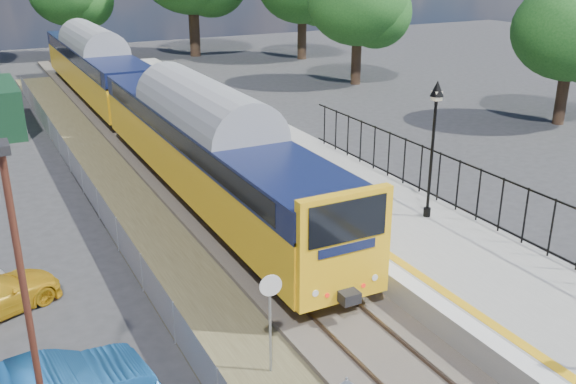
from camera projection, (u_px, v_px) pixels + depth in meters
ground at (407, 384)px, 14.69m from camera, size 120.00×120.00×0.00m
track_bed at (227, 230)px, 22.49m from camera, size 5.90×80.00×0.29m
platform at (366, 214)px, 22.97m from camera, size 5.00×70.00×0.90m
platform_edge at (316, 212)px, 21.93m from camera, size 0.90×70.00×0.01m
victorian_lamp_north at (435, 118)px, 20.41m from camera, size 0.44×0.44×4.60m
palisade_fence at (545, 224)px, 18.70m from camera, size 0.12×26.00×2.00m
wire_fence at (104, 213)px, 22.64m from camera, size 0.06×52.00×1.20m
train at (135, 93)px, 33.13m from camera, size 2.82×40.83×3.51m
speed_sign at (270, 308)px, 14.44m from camera, size 0.53×0.13×2.61m
carpark_lamp at (27, 305)px, 10.65m from camera, size 0.25×0.50×6.61m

